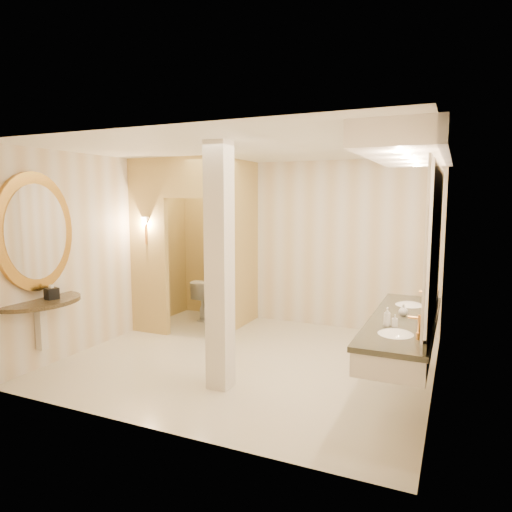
# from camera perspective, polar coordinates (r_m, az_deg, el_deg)

# --- Properties ---
(floor) EXTENTS (4.50, 4.50, 0.00)m
(floor) POSITION_cam_1_polar(r_m,az_deg,el_deg) (6.12, -0.92, -12.83)
(floor) COLOR beige
(floor) RESTS_ON ground
(ceiling) EXTENTS (4.50, 4.50, 0.00)m
(ceiling) POSITION_cam_1_polar(r_m,az_deg,el_deg) (5.78, -0.98, 13.21)
(ceiling) COLOR white
(ceiling) RESTS_ON wall_back
(wall_back) EXTENTS (4.50, 0.02, 2.70)m
(wall_back) POSITION_cam_1_polar(r_m,az_deg,el_deg) (7.64, 5.39, 1.58)
(wall_back) COLOR beige
(wall_back) RESTS_ON floor
(wall_front) EXTENTS (4.50, 0.02, 2.70)m
(wall_front) POSITION_cam_1_polar(r_m,az_deg,el_deg) (4.09, -12.86, -3.48)
(wall_front) COLOR beige
(wall_front) RESTS_ON floor
(wall_left) EXTENTS (0.02, 4.00, 2.70)m
(wall_left) POSITION_cam_1_polar(r_m,az_deg,el_deg) (7.04, -17.80, 0.78)
(wall_left) COLOR beige
(wall_left) RESTS_ON floor
(wall_right) EXTENTS (0.02, 4.00, 2.70)m
(wall_right) POSITION_cam_1_polar(r_m,az_deg,el_deg) (5.27, 21.85, -1.45)
(wall_right) COLOR beige
(wall_right) RESTS_ON floor
(toilet_closet) EXTENTS (1.50, 1.55, 2.70)m
(toilet_closet) POSITION_cam_1_polar(r_m,az_deg,el_deg) (7.16, -5.81, 1.48)
(toilet_closet) COLOR tan
(toilet_closet) RESTS_ON floor
(wall_sconce) EXTENTS (0.14, 0.14, 0.42)m
(wall_sconce) POSITION_cam_1_polar(r_m,az_deg,el_deg) (7.13, -13.66, 4.08)
(wall_sconce) COLOR #D58E44
(wall_sconce) RESTS_ON toilet_closet
(vanity) EXTENTS (0.75, 2.49, 2.09)m
(vanity) POSITION_cam_1_polar(r_m,az_deg,el_deg) (4.85, 18.62, 1.30)
(vanity) COLOR beige
(vanity) RESTS_ON floor
(console_shelf) EXTENTS (1.10, 1.10, 2.00)m
(console_shelf) POSITION_cam_1_polar(r_m,az_deg,el_deg) (6.10, -25.82, -0.54)
(console_shelf) COLOR black
(console_shelf) RESTS_ON floor
(pillar) EXTENTS (0.25, 0.25, 2.70)m
(pillar) POSITION_cam_1_polar(r_m,az_deg,el_deg) (4.97, -4.57, -1.45)
(pillar) COLOR beige
(pillar) RESTS_ON floor
(tissue_box) EXTENTS (0.17, 0.17, 0.14)m
(tissue_box) POSITION_cam_1_polar(r_m,az_deg,el_deg) (6.11, -24.18, -4.30)
(tissue_box) COLOR black
(tissue_box) RESTS_ON console_shelf
(toilet) EXTENTS (0.41, 0.70, 0.70)m
(toilet) POSITION_cam_1_polar(r_m,az_deg,el_deg) (8.07, -5.74, -5.31)
(toilet) COLOR white
(toilet) RESTS_ON floor
(soap_bottle_a) EXTENTS (0.06, 0.06, 0.12)m
(soap_bottle_a) POSITION_cam_1_polar(r_m,az_deg,el_deg) (4.61, 16.97, -7.72)
(soap_bottle_a) COLOR beige
(soap_bottle_a) RESTS_ON vanity
(soap_bottle_b) EXTENTS (0.12, 0.12, 0.12)m
(soap_bottle_b) POSITION_cam_1_polar(r_m,az_deg,el_deg) (5.05, 17.94, -6.43)
(soap_bottle_b) COLOR silver
(soap_bottle_b) RESTS_ON vanity
(soap_bottle_c) EXTENTS (0.07, 0.08, 0.18)m
(soap_bottle_c) POSITION_cam_1_polar(r_m,az_deg,el_deg) (4.59, 16.07, -7.33)
(soap_bottle_c) COLOR #C6B28C
(soap_bottle_c) RESTS_ON vanity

